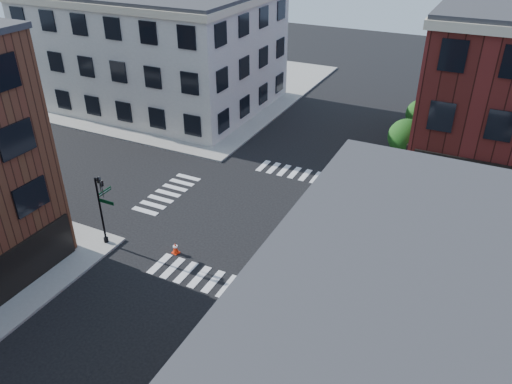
{
  "coord_description": "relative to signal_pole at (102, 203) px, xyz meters",
  "views": [
    {
      "loc": [
        12.47,
        -25.18,
        18.05
      ],
      "look_at": [
        0.55,
        -0.92,
        2.5
      ],
      "focal_mm": 35.0,
      "sensor_mm": 36.0,
      "label": 1
    }
  ],
  "objects": [
    {
      "name": "tree_far",
      "position": [
        14.28,
        22.65,
        0.02
      ],
      "size": [
        2.43,
        2.43,
        4.07
      ],
      "color": "black",
      "rests_on": "ground"
    },
    {
      "name": "traffic_cone",
      "position": [
        4.27,
        0.98,
        -2.51
      ],
      "size": [
        0.48,
        0.48,
        0.73
      ],
      "rotation": [
        0.0,
        0.0,
        -0.25
      ],
      "color": "#FD2D0B",
      "rests_on": "ground"
    },
    {
      "name": "signal_pole",
      "position": [
        0.0,
        0.0,
        0.0
      ],
      "size": [
        1.29,
        1.24,
        4.6
      ],
      "color": "black",
      "rests_on": "ground"
    },
    {
      "name": "box_truck",
      "position": [
        17.36,
        4.11,
        -0.98
      ],
      "size": [
        8.08,
        2.73,
        3.61
      ],
      "rotation": [
        0.0,
        0.0,
        0.04
      ],
      "color": "silver",
      "rests_on": "ground"
    },
    {
      "name": "ground",
      "position": [
        6.72,
        6.68,
        -2.86
      ],
      "size": [
        120.0,
        120.0,
        0.0
      ],
      "primitive_type": "plane",
      "color": "black",
      "rests_on": "ground"
    },
    {
      "name": "tree_near",
      "position": [
        14.28,
        16.65,
        0.3
      ],
      "size": [
        2.69,
        2.69,
        4.49
      ],
      "color": "black",
      "rests_on": "ground"
    },
    {
      "name": "sidewalk_nw",
      "position": [
        -14.28,
        27.68,
        -2.78
      ],
      "size": [
        30.0,
        30.0,
        0.15
      ],
      "primitive_type": "cube",
      "color": "gray",
      "rests_on": "ground"
    },
    {
      "name": "building_nw",
      "position": [
        -12.28,
        22.68,
        2.64
      ],
      "size": [
        22.0,
        16.0,
        11.0
      ],
      "primitive_type": "cube",
      "color": "#BAB5AA",
      "rests_on": "ground"
    }
  ]
}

